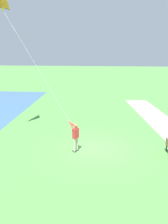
# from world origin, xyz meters

# --- Properties ---
(ground_plane) EXTENTS (120.00, 120.00, 0.00)m
(ground_plane) POSITION_xyz_m (0.00, 0.00, 0.00)
(ground_plane) COLOR #569947
(person_kite_flyer) EXTENTS (0.62, 0.52, 1.83)m
(person_kite_flyer) POSITION_xyz_m (1.14, 0.49, 1.05)
(person_kite_flyer) COLOR #232328
(person_kite_flyer) RESTS_ON ground
(flying_kite) EXTENTS (4.82, 3.40, 7.46)m
(flying_kite) POSITION_xyz_m (5.80, -2.22, 8.72)
(flying_kite) COLOR orange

